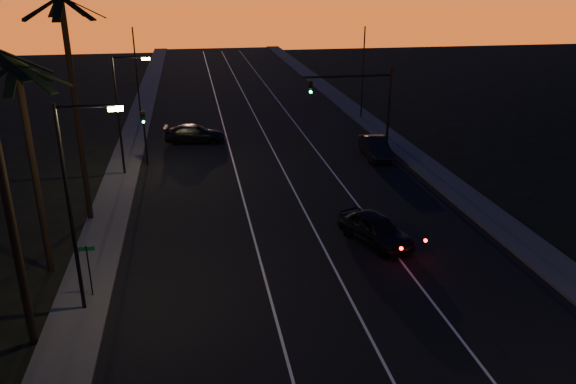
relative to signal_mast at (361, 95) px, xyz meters
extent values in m
cube|color=black|center=(-7.14, -9.99, -4.78)|extent=(20.00, 170.00, 0.01)
cube|color=#3D3D3A|center=(-18.34, -9.99, -4.70)|extent=(2.40, 170.00, 0.16)
cube|color=#3D3D3A|center=(4.06, -9.99, -4.70)|extent=(2.40, 170.00, 0.16)
cube|color=silver|center=(-10.14, -9.99, -4.76)|extent=(0.12, 160.00, 0.01)
cube|color=silver|center=(-6.64, -9.99, -4.76)|extent=(0.12, 160.00, 0.01)
cube|color=silver|center=(-3.14, -9.99, -4.76)|extent=(0.12, 160.00, 0.01)
cylinder|color=black|center=(-19.74, -21.99, 0.97)|extent=(0.32, 0.32, 11.50)
cube|color=black|center=(-18.71, -21.73, 6.15)|extent=(2.18, 0.92, 1.18)
cube|color=black|center=(-19.30, -21.03, 6.15)|extent=(1.25, 2.12, 1.18)
cube|color=black|center=(-18.89, -22.63, 6.15)|extent=(1.95, 1.61, 1.18)
cylinder|color=black|center=(-20.34, -15.99, 0.22)|extent=(0.32, 0.32, 10.00)
cube|color=black|center=(-19.31, -15.73, 4.65)|extent=(2.18, 0.92, 1.18)
cube|color=black|center=(-19.90, -15.03, 4.65)|extent=(1.25, 2.12, 1.18)
cube|color=black|center=(-20.82, -15.05, 4.65)|extent=(1.34, 2.09, 1.18)
cube|color=black|center=(-20.31, -17.05, 4.65)|extent=(0.45, 2.16, 1.18)
cube|color=black|center=(-19.49, -16.63, 4.65)|extent=(1.95, 1.61, 1.18)
cylinder|color=black|center=(-19.34, -9.99, 1.47)|extent=(0.32, 0.32, 12.50)
cube|color=black|center=(-18.31, -9.73, 7.15)|extent=(2.18, 0.92, 1.18)
cube|color=black|center=(-18.90, -9.03, 7.15)|extent=(1.25, 2.12, 1.18)
cube|color=black|center=(-19.82, -9.05, 7.15)|extent=(1.34, 2.09, 1.18)
cube|color=black|center=(-20.37, -9.78, 7.15)|extent=(2.18, 0.82, 1.18)
cube|color=black|center=(-20.15, -10.67, 7.15)|extent=(1.90, 1.69, 1.18)
cube|color=black|center=(-19.31, -11.05, 7.15)|extent=(0.45, 2.16, 1.18)
cube|color=black|center=(-18.49, -10.63, 7.15)|extent=(1.95, 1.61, 1.18)
cylinder|color=black|center=(-18.14, -19.99, -0.28)|extent=(0.16, 0.16, 9.00)
cylinder|color=black|center=(-17.04, -19.99, 4.07)|extent=(2.20, 0.12, 0.12)
cube|color=#F1CB60|center=(-15.94, -19.99, 3.94)|extent=(0.55, 0.26, 0.16)
cylinder|color=black|center=(-18.14, -1.99, -0.53)|extent=(0.16, 0.16, 8.50)
cylinder|color=black|center=(-17.04, -1.99, 3.57)|extent=(2.20, 0.12, 0.12)
cube|color=#F1CB60|center=(-15.94, -1.99, 3.44)|extent=(0.55, 0.26, 0.16)
cylinder|color=black|center=(-17.94, -18.99, -3.48)|extent=(0.06, 0.06, 2.60)
cube|color=#0E5427|center=(-17.94, -18.99, -2.33)|extent=(0.70, 0.03, 0.20)
cylinder|color=black|center=(2.36, 0.01, -1.28)|extent=(0.20, 0.20, 7.00)
cylinder|color=black|center=(-1.14, 0.01, 1.52)|extent=(7.00, 0.16, 0.16)
cube|color=black|center=(-4.04, 0.01, 0.77)|extent=(0.32, 0.28, 1.00)
sphere|color=black|center=(-4.04, -0.16, 1.09)|extent=(0.20, 0.20, 0.20)
sphere|color=black|center=(-4.04, -0.16, 0.77)|extent=(0.20, 0.20, 0.20)
sphere|color=#14FF59|center=(-4.04, -0.16, 0.45)|extent=(0.20, 0.20, 0.20)
cylinder|color=black|center=(-16.64, 0.01, -2.68)|extent=(0.14, 0.14, 4.20)
cube|color=black|center=(-16.64, 0.01, -1.08)|extent=(0.28, 0.25, 0.90)
sphere|color=black|center=(-16.64, -0.14, -0.80)|extent=(0.18, 0.18, 0.18)
sphere|color=black|center=(-16.64, -0.14, -1.08)|extent=(0.18, 0.18, 0.18)
sphere|color=#14FF59|center=(-16.64, -0.14, -1.36)|extent=(0.18, 0.18, 0.18)
cylinder|color=black|center=(-18.14, 15.01, -0.28)|extent=(0.14, 0.14, 9.00)
cylinder|color=black|center=(3.86, 12.01, -0.28)|extent=(0.14, 0.14, 9.00)
imported|color=black|center=(-3.78, -15.80, -3.95)|extent=(3.60, 5.16, 1.63)
sphere|color=#FF0F05|center=(-3.45, -18.75, -3.69)|extent=(0.18, 0.18, 0.18)
sphere|color=#FF0F05|center=(-1.94, -18.13, -3.69)|extent=(0.18, 0.18, 0.18)
imported|color=black|center=(1.08, -1.03, -3.96)|extent=(2.07, 5.02, 1.61)
imported|color=black|center=(-12.93, 5.84, -4.01)|extent=(5.42, 2.67, 1.52)
camera|label=1|loc=(-13.09, -41.87, 8.62)|focal=35.00mm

